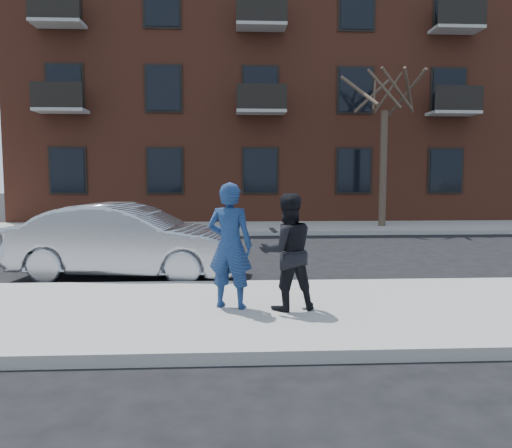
{
  "coord_description": "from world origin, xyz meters",
  "views": [
    {
      "loc": [
        -1.1,
        -7.11,
        2.01
      ],
      "look_at": [
        -0.72,
        0.4,
        1.28
      ],
      "focal_mm": 35.0,
      "sensor_mm": 36.0,
      "label": 1
    }
  ],
  "objects": [
    {
      "name": "ground",
      "position": [
        0.0,
        0.0,
        0.0
      ],
      "size": [
        100.0,
        100.0,
        0.0
      ],
      "primitive_type": "plane",
      "color": "black",
      "rests_on": "ground"
    },
    {
      "name": "man_peacoat",
      "position": [
        -0.32,
        -0.32,
        0.96
      ],
      "size": [
        0.89,
        0.76,
        1.62
      ],
      "rotation": [
        0.0,
        0.0,
        3.34
      ],
      "color": "black",
      "rests_on": "near_sidewalk"
    },
    {
      "name": "near_sidewalk",
      "position": [
        0.0,
        -0.25,
        0.07
      ],
      "size": [
        50.0,
        3.5,
        0.15
      ],
      "primitive_type": "cube",
      "color": "gray",
      "rests_on": "ground"
    },
    {
      "name": "silver_sedan",
      "position": [
        -3.11,
        2.63,
        0.73
      ],
      "size": [
        4.62,
        2.19,
        1.46
      ],
      "primitive_type": "imported",
      "rotation": [
        0.0,
        0.0,
        1.42
      ],
      "color": "#999BA3",
      "rests_on": "ground"
    },
    {
      "name": "near_curb",
      "position": [
        0.0,
        1.55,
        0.07
      ],
      "size": [
        50.0,
        0.1,
        0.15
      ],
      "primitive_type": "cube",
      "color": "#999691",
      "rests_on": "ground"
    },
    {
      "name": "street_tree",
      "position": [
        4.5,
        11.0,
        5.52
      ],
      "size": [
        3.6,
        3.6,
        6.8
      ],
      "color": "#382921",
      "rests_on": "far_sidewalk"
    },
    {
      "name": "far_sidewalk",
      "position": [
        0.0,
        11.25,
        0.07
      ],
      "size": [
        50.0,
        3.5,
        0.15
      ],
      "primitive_type": "cube",
      "color": "gray",
      "rests_on": "ground"
    },
    {
      "name": "apartment_building",
      "position": [
        2.0,
        18.0,
        6.16
      ],
      "size": [
        24.3,
        10.3,
        12.3
      ],
      "color": "brown",
      "rests_on": "ground"
    },
    {
      "name": "man_hoodie",
      "position": [
        -1.11,
        -0.19,
        1.03
      ],
      "size": [
        0.75,
        0.61,
        1.77
      ],
      "rotation": [
        0.0,
        0.0,
        2.81
      ],
      "color": "navy",
      "rests_on": "near_sidewalk"
    },
    {
      "name": "far_curb",
      "position": [
        0.0,
        9.45,
        0.07
      ],
      "size": [
        50.0,
        0.1,
        0.15
      ],
      "primitive_type": "cube",
      "color": "#999691",
      "rests_on": "ground"
    }
  ]
}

